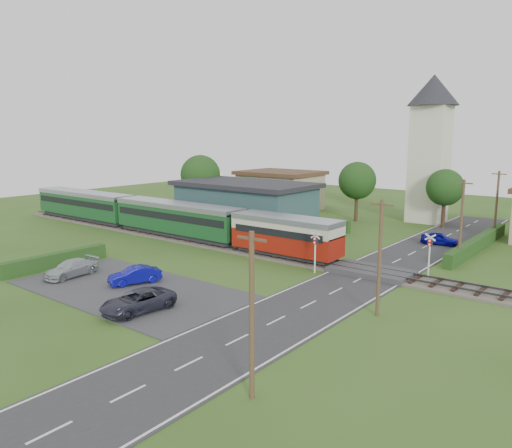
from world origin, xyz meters
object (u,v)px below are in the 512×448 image
Objects in this scene: church_tower at (431,138)px; station_building at (245,205)px; train at (157,215)px; car_park_silver at (71,268)px; car_park_dark at (138,301)px; car_park_blue at (135,275)px; equipment_hut at (160,212)px; crossing_signal_near at (315,246)px; crossing_signal_far at (430,248)px; pedestrian_far at (171,219)px; car_on_road at (439,239)px; house_west at (280,190)px; pedestrian_near at (276,233)px.

station_building is at bearing -131.41° from church_tower.
train is (-4.80, -8.99, -0.52)m from station_building.
car_park_silver is 10.20m from car_park_dark.
church_tower is 40.76m from car_park_blue.
car_park_blue is at bearing -70.48° from station_building.
equipment_hut is 25.04m from crossing_signal_near.
crossing_signal_far is 21.93m from car_park_dark.
car_park_blue is (-8.61, -10.56, -1.45)m from crossing_signal_near.
car_on_road is at bearing -54.41° from pedestrian_far.
car_on_road is at bearing 52.50° from car_park_silver.
car_on_road is 0.81× the size of car_park_silver.
car_park_blue is 5.93m from car_park_dark.
car_park_blue is (7.79, -21.96, -2.00)m from station_building.
car_on_road is at bearing 28.05° from train.
station_building reaches higher than equipment_hut.
crossing_signal_near reaches higher than car_park_silver.
car_park_blue is at bearing 149.50° from car_park_dark.
train is 4.00× the size of house_west.
equipment_hut is 0.55× the size of car_park_dark.
crossing_signal_far is (8.60, -23.61, -8.08)m from church_tower.
car_park_dark is at bearing -14.48° from car_park_silver.
car_park_dark is (20.55, -19.70, -1.02)m from equipment_hut.
crossing_signal_near is 16.66m from car_on_road.
car_on_road is (25.54, 13.61, -1.54)m from train.
pedestrian_near is 14.11m from pedestrian_far.
church_tower is 4.75× the size of car_park_blue.
pedestrian_near is at bearing -33.14° from station_building.
equipment_hut is 0.78× the size of crossing_signal_far.
station_building is 4.88× the size of crossing_signal_far.
church_tower is at bearing -28.41° from pedestrian_far.
car_park_blue is at bearing -100.49° from church_tower.
station_building is at bearing -16.62° from pedestrian_near.
car_park_dark reaches higher than car_park_silver.
station_building is 9.80× the size of pedestrian_near.
church_tower reaches higher than pedestrian_far.
car_park_dark is at bearing 118.53° from pedestrian_near.
house_west is at bearing 131.07° from car_park_blue.
train reaches higher than crossing_signal_far.
car_park_silver is (-18.23, -28.39, 0.06)m from car_on_road.
equipment_hut is 0.60× the size of car_park_silver.
train is at bearing 106.87° from car_on_road.
train is at bearing -118.09° from station_building.
equipment_hut is at bearing 98.73° from car_on_road.
equipment_hut is at bearing -135.25° from church_tower.
church_tower is at bearing 48.59° from station_building.
house_west is 20.19m from pedestrian_far.
crossing_signal_far is at bearing 33.69° from crossing_signal_near.
station_building is 0.91× the size of church_tower.
church_tower is 25.05m from pedestrian_near.
house_west is at bearing -171.47° from church_tower.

